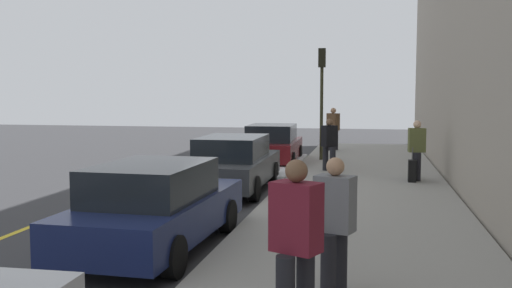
{
  "coord_description": "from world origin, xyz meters",
  "views": [
    {
      "loc": [
        -14.91,
        -3.49,
        2.7
      ],
      "look_at": [
        -2.03,
        -0.91,
        1.52
      ],
      "focal_mm": 40.69,
      "sensor_mm": 36.0,
      "label": 1
    }
  ],
  "objects": [
    {
      "name": "ground_plane",
      "position": [
        0.0,
        0.0,
        0.0
      ],
      "size": [
        56.0,
        56.0,
        0.0
      ],
      "primitive_type": "plane",
      "color": "#333335"
    },
    {
      "name": "sidewalk",
      "position": [
        0.0,
        -3.3,
        0.07
      ],
      "size": [
        28.0,
        4.6,
        0.15
      ],
      "primitive_type": "cube",
      "color": "gray",
      "rests_on": "ground"
    },
    {
      "name": "lane_stripe_centre",
      "position": [
        0.0,
        3.2,
        0.0
      ],
      "size": [
        28.0,
        0.14,
        0.01
      ],
      "primitive_type": "cube",
      "color": "gold",
      "rests_on": "ground"
    },
    {
      "name": "snow_bank_curb",
      "position": [
        4.93,
        -0.7,
        0.11
      ],
      "size": [
        6.36,
        0.56,
        0.22
      ],
      "primitive_type": "cube",
      "color": "white",
      "rests_on": "ground"
    },
    {
      "name": "parked_car_navy",
      "position": [
        -5.73,
        0.09,
        0.76
      ],
      "size": [
        4.62,
        2.02,
        1.51
      ],
      "color": "black",
      "rests_on": "ground"
    },
    {
      "name": "parked_car_charcoal",
      "position": [
        0.3,
        0.18,
        0.76
      ],
      "size": [
        4.71,
        1.92,
        1.51
      ],
      "color": "black",
      "rests_on": "ground"
    },
    {
      "name": "parked_car_maroon",
      "position": [
        5.97,
        0.09,
        0.76
      ],
      "size": [
        4.24,
        1.98,
        1.51
      ],
      "color": "black",
      "rests_on": "ground"
    },
    {
      "name": "pedestrian_black_coat",
      "position": [
        3.75,
        -2.15,
        1.05
      ],
      "size": [
        0.52,
        0.53,
        1.7
      ],
      "color": "black",
      "rests_on": "sidewalk"
    },
    {
      "name": "pedestrian_grey_coat",
      "position": [
        -7.77,
        -3.05,
        1.08
      ],
      "size": [
        0.56,
        0.54,
        1.75
      ],
      "color": "black",
      "rests_on": "sidewalk"
    },
    {
      "name": "pedestrian_olive_coat",
      "position": [
        2.37,
        -4.77,
        1.07
      ],
      "size": [
        0.57,
        0.5,
        1.73
      ],
      "color": "black",
      "rests_on": "sidewalk"
    },
    {
      "name": "pedestrian_burgundy_coat",
      "position": [
        -8.95,
        -2.72,
        1.14
      ],
      "size": [
        0.57,
        0.58,
        1.85
      ],
      "color": "black",
      "rests_on": "sidewalk"
    },
    {
      "name": "pedestrian_brown_coat",
      "position": [
        10.59,
        -1.82,
        1.14
      ],
      "size": [
        0.54,
        0.59,
        1.86
      ],
      "color": "black",
      "rests_on": "sidewalk"
    },
    {
      "name": "traffic_light_pole",
      "position": [
        6.91,
        -1.62,
        2.98
      ],
      "size": [
        0.35,
        0.26,
        4.16
      ],
      "color": "#2D2D19",
      "rests_on": "sidewalk"
    },
    {
      "name": "rolling_suitcase",
      "position": [
        1.97,
        -4.63,
        0.46
      ],
      "size": [
        0.34,
        0.22,
        0.98
      ],
      "color": "black",
      "rests_on": "sidewalk"
    }
  ]
}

